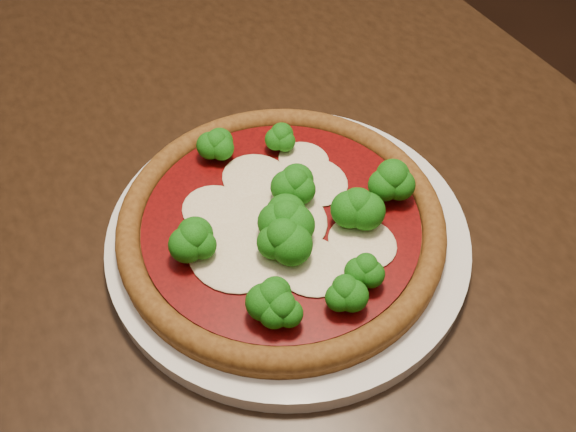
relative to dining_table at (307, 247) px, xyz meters
The scene contains 3 objects.
dining_table is the anchor object (origin of this frame).
plate 0.15m from the dining_table, 65.92° to the right, with size 0.34×0.34×0.02m, color silver.
pizza 0.17m from the dining_table, 67.23° to the right, with size 0.30×0.30×0.06m.
Camera 1 is at (0.32, -0.30, 1.24)m, focal length 40.00 mm.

